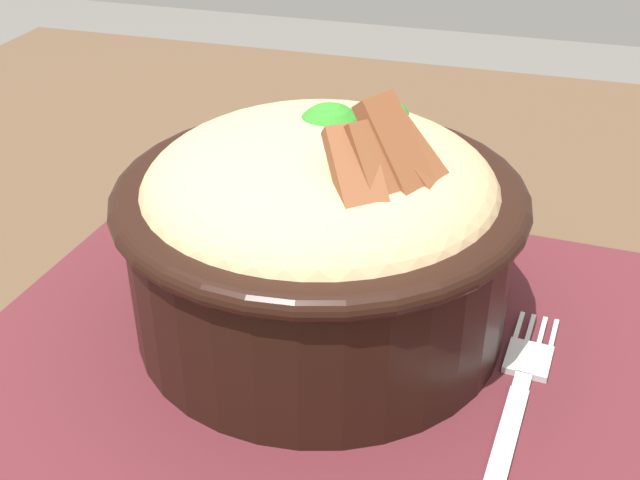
# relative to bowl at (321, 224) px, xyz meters

# --- Properties ---
(table) EXTENTS (1.05, 0.93, 0.71)m
(table) POSITION_rel_bowl_xyz_m (0.05, -0.02, -0.13)
(table) COLOR #4C3826
(table) RESTS_ON ground_plane
(placemat) EXTENTS (0.41, 0.32, 0.00)m
(placemat) POSITION_rel_bowl_xyz_m (0.03, -0.02, -0.06)
(placemat) COLOR #47191E
(placemat) RESTS_ON table
(bowl) EXTENTS (0.25, 0.25, 0.14)m
(bowl) POSITION_rel_bowl_xyz_m (0.00, 0.00, 0.00)
(bowl) COLOR black
(bowl) RESTS_ON placemat
(fork) EXTENTS (0.03, 0.14, 0.00)m
(fork) POSITION_rel_bowl_xyz_m (0.11, -0.03, -0.06)
(fork) COLOR #B5B5B5
(fork) RESTS_ON placemat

